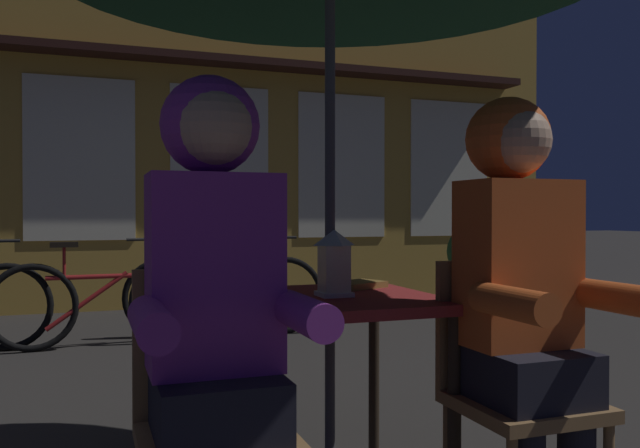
% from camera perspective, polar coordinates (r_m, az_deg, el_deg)
% --- Properties ---
extents(cafe_table, '(0.72, 0.72, 0.74)m').
position_cam_1_polar(cafe_table, '(2.29, 0.88, -8.83)').
color(cafe_table, maroon).
rests_on(cafe_table, ground_plane).
extents(lantern, '(0.11, 0.11, 0.23)m').
position_cam_1_polar(lantern, '(2.24, 1.25, -3.29)').
color(lantern, white).
rests_on(lantern, cafe_table).
extents(chair_left, '(0.40, 0.40, 0.87)m').
position_cam_1_polar(chair_left, '(1.85, -9.46, -15.93)').
color(chair_left, olive).
rests_on(chair_left, ground_plane).
extents(chair_right, '(0.40, 0.40, 0.87)m').
position_cam_1_polar(chair_right, '(2.22, 16.38, -13.06)').
color(chair_right, olive).
rests_on(chair_right, ground_plane).
extents(person_left_hooded, '(0.45, 0.56, 1.40)m').
position_cam_1_polar(person_left_hooded, '(1.72, -9.15, -5.05)').
color(person_left_hooded, black).
rests_on(person_left_hooded, ground_plane).
extents(person_right_hooded, '(0.45, 0.56, 1.40)m').
position_cam_1_polar(person_right_hooded, '(2.12, 17.33, -3.97)').
color(person_right_hooded, black).
rests_on(person_right_hooded, ground_plane).
extents(shopfront_building, '(10.00, 0.93, 6.20)m').
position_cam_1_polar(shopfront_building, '(7.81, -14.72, 16.16)').
color(shopfront_building, gold).
rests_on(shopfront_building, ground_plane).
extents(bicycle_third, '(1.68, 0.12, 0.84)m').
position_cam_1_polar(bicycle_third, '(5.30, -18.46, -6.51)').
color(bicycle_third, black).
rests_on(bicycle_third, ground_plane).
extents(bicycle_fourth, '(1.66, 0.34, 0.84)m').
position_cam_1_polar(bicycle_fourth, '(5.55, -8.38, -6.14)').
color(bicycle_fourth, black).
rests_on(bicycle_fourth, ground_plane).
extents(book, '(0.24, 0.21, 0.02)m').
position_cam_1_polar(book, '(2.52, 3.33, -5.34)').
color(book, olive).
rests_on(book, cafe_table).
extents(potted_plant, '(0.60, 0.60, 0.92)m').
position_cam_1_polar(potted_plant, '(7.20, 13.44, -2.97)').
color(potted_plant, brown).
rests_on(potted_plant, ground_plane).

